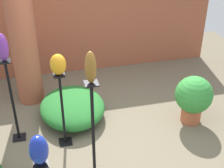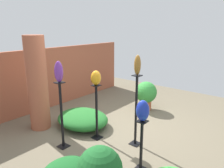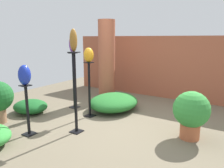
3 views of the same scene
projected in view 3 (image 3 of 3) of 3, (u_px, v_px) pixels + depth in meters
ground_plane at (113, 125)px, 4.32m from camera, size 8.00×8.00×0.00m
brick_wall_back at (160, 67)px, 6.26m from camera, size 5.60×0.12×1.75m
brick_pillar at (107, 60)px, 6.01m from camera, size 0.46×0.46×2.18m
pedestal_cobalt at (28, 113)px, 3.83m from camera, size 0.20×0.20×0.90m
pedestal_amber at (89, 92)px, 4.72m from camera, size 0.20×0.20×1.19m
pedestal_violet at (74, 83)px, 5.30m from camera, size 0.20×0.20×1.35m
pedestal_bronze at (75, 96)px, 3.88m from camera, size 0.20×0.20×1.46m
art_vase_cobalt at (24, 75)px, 3.69m from camera, size 0.20×0.22×0.35m
art_vase_amber at (89, 55)px, 4.55m from camera, size 0.22×0.20×0.30m
art_vase_violet at (72, 44)px, 5.11m from camera, size 0.17×0.15×0.40m
art_vase_bronze at (73, 40)px, 3.68m from camera, size 0.13×0.13×0.39m
potted_plant_near_pillar at (191, 112)px, 3.67m from camera, size 0.61×0.61×0.83m
foliage_bed_east at (114, 102)px, 5.24m from camera, size 1.10×1.32×0.37m
foliage_bed_center at (31, 106)px, 5.02m from camera, size 0.82×0.71×0.30m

